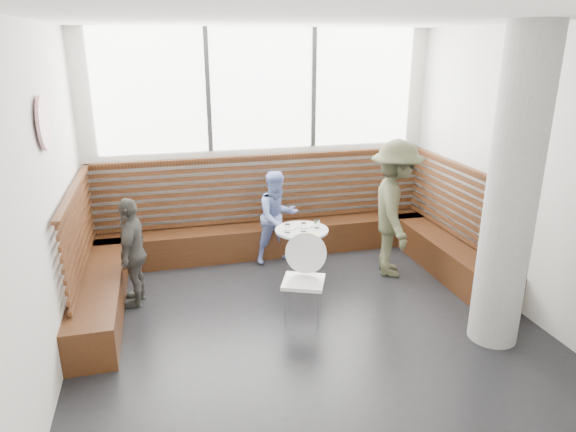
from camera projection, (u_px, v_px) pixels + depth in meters
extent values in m
cube|color=silver|center=(313.00, 190.00, 5.12)|extent=(5.00, 5.00, 3.20)
cube|color=black|center=(310.00, 330.00, 5.63)|extent=(5.00, 5.00, 0.01)
cube|color=white|center=(315.00, 19.00, 4.60)|extent=(5.00, 5.00, 0.01)
cube|color=white|center=(262.00, 90.00, 7.14)|extent=(4.50, 0.02, 1.65)
cube|color=#3F3F42|center=(208.00, 91.00, 6.95)|extent=(0.06, 0.04, 1.65)
cube|color=#3F3F42|center=(314.00, 89.00, 7.30)|extent=(0.06, 0.04, 1.65)
cube|color=#3A1E0E|center=(267.00, 239.00, 7.62)|extent=(5.00, 0.50, 0.45)
cube|color=#3A1E0E|center=(102.00, 285.00, 6.18)|extent=(0.50, 2.50, 0.45)
cube|color=#3A1E0E|center=(438.00, 250.00, 7.23)|extent=(0.50, 2.50, 0.45)
cube|color=#3E200F|center=(264.00, 189.00, 7.55)|extent=(4.88, 0.08, 0.98)
cube|color=#3E200F|center=(79.00, 230.00, 5.91)|extent=(0.08, 2.38, 0.98)
cube|color=#3E200F|center=(454.00, 200.00, 7.04)|extent=(0.08, 2.38, 0.98)
cylinder|color=gray|center=(512.00, 194.00, 5.00)|extent=(0.50, 0.50, 3.20)
cylinder|color=white|center=(44.00, 123.00, 4.68)|extent=(0.03, 0.50, 0.50)
cylinder|color=silver|center=(301.00, 278.00, 6.85)|extent=(0.43, 0.43, 0.02)
cylinder|color=silver|center=(302.00, 255.00, 6.74)|extent=(0.06, 0.06, 0.68)
cylinder|color=#B7B7BA|center=(302.00, 230.00, 6.63)|extent=(0.69, 0.69, 0.03)
cube|color=white|center=(304.00, 282.00, 5.68)|extent=(0.45, 0.43, 0.04)
cylinder|color=white|center=(299.00, 253.00, 5.77)|extent=(0.47, 0.11, 0.47)
cylinder|color=silver|center=(291.00, 311.00, 5.57)|extent=(0.02, 0.02, 0.46)
cylinder|color=silver|center=(323.00, 307.00, 5.66)|extent=(0.02, 0.02, 0.46)
cylinder|color=silver|center=(284.00, 298.00, 5.87)|extent=(0.02, 0.02, 0.46)
cylinder|color=silver|center=(315.00, 294.00, 5.95)|extent=(0.02, 0.02, 0.46)
imported|color=#45462F|center=(395.00, 209.00, 6.76)|extent=(1.01, 1.34, 1.83)
imported|color=#7B8ED6|center=(277.00, 217.00, 7.23)|extent=(0.77, 0.68, 1.33)
imported|color=#494742|center=(133.00, 252.00, 6.03)|extent=(0.48, 0.83, 1.32)
cylinder|color=white|center=(289.00, 228.00, 6.66)|extent=(0.18, 0.18, 0.01)
cylinder|color=white|center=(305.00, 226.00, 6.74)|extent=(0.21, 0.21, 0.01)
cylinder|color=white|center=(287.00, 228.00, 6.50)|extent=(0.07, 0.07, 0.11)
cylinder|color=white|center=(304.00, 227.00, 6.54)|extent=(0.07, 0.07, 0.11)
cylinder|color=white|center=(317.00, 224.00, 6.67)|extent=(0.07, 0.07, 0.11)
cube|color=#A5C64C|center=(311.00, 234.00, 6.46)|extent=(0.24, 0.19, 0.00)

